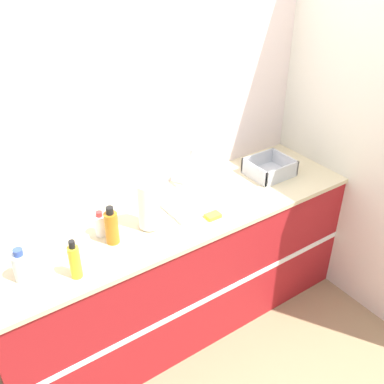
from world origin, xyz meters
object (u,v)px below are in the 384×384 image
Objects in this scene: bottle_amber at (112,227)px; bottle_clear at (22,266)px; paper_towel_roll at (148,206)px; bottle_white_spray at (100,225)px; bottle_yellow at (75,261)px; dish_rack at (269,169)px; sink at (204,194)px.

bottle_clear is (-0.49, -0.02, -0.02)m from bottle_amber.
paper_towel_roll is at bearing 1.68° from bottle_amber.
bottle_yellow is at bearing -134.87° from bottle_white_spray.
dish_rack is 1.72m from bottle_clear.
bottle_clear is (-0.73, -0.02, -0.06)m from paper_towel_roll.
paper_towel_roll is 1.57× the size of bottle_clear.
paper_towel_roll is 0.24m from bottle_amber.
paper_towel_roll reaches higher than bottle_yellow.
dish_rack is at bearing -1.04° from bottle_white_spray.
bottle_amber reaches higher than dish_rack.
bottle_clear is at bearing -166.26° from bottle_white_spray.
paper_towel_roll is at bearing -168.88° from sink.
sink is 0.48m from paper_towel_roll.
bottle_amber is (0.27, 0.15, 0.00)m from bottle_yellow.
sink is 3.22× the size of bottle_clear.
bottle_white_spray is at bearing 104.23° from bottle_amber.
sink reaches higher than dish_rack.
paper_towel_roll is at bearing -176.12° from dish_rack.
sink is 2.68× the size of bottle_yellow.
bottle_yellow is at bearing -162.78° from paper_towel_roll.
bottle_yellow is at bearing -150.99° from bottle_amber.
bottle_clear reaches higher than bottle_white_spray.
sink is 2.58× the size of bottle_amber.
bottle_clear is at bearing 149.33° from bottle_yellow.
bottle_yellow reaches higher than bottle_clear.
dish_rack is 1.27× the size of bottle_amber.
sink reaches higher than bottle_clear.
bottle_white_spray reaches higher than dish_rack.
dish_rack is at bearing 3.88° from paper_towel_roll.
bottle_amber is (-1.23, -0.07, 0.06)m from dish_rack.
paper_towel_roll is 1.25× the size of bottle_amber.
bottle_white_spray is (-0.02, 0.10, -0.03)m from bottle_amber.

